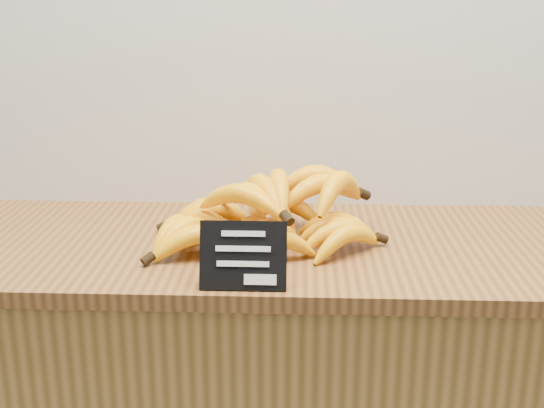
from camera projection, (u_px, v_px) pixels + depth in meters
The scene contains 3 objects.
counter_top at pixel (273, 247), 1.36m from camera, with size 1.40×0.54×0.03m, color brown.
chalkboard_sign at pixel (243, 256), 1.12m from camera, with size 0.14×0.01×0.12m, color black.
banana_pile at pixel (269, 215), 1.34m from camera, with size 0.49×0.32×0.13m.
Camera 1 is at (-0.08, 1.47, 1.40)m, focal length 45.00 mm.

